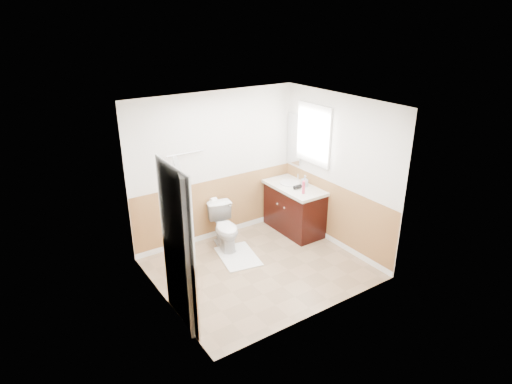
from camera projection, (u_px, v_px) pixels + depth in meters
floor at (260, 268)px, 6.59m from camera, size 3.00×3.00×0.00m
ceiling at (260, 104)px, 5.63m from camera, size 3.00×3.00×0.00m
wall_back at (216, 167)px, 7.11m from camera, size 3.00×0.00×3.00m
wall_front at (321, 228)px, 5.11m from camera, size 3.00×0.00×3.00m
wall_left at (160, 218)px, 5.34m from camera, size 0.00×3.00×3.00m
wall_right at (338, 173)px, 6.88m from camera, size 0.00×3.00×3.00m
wainscot_back at (218, 209)px, 7.39m from camera, size 3.00×0.00×3.00m
wainscot_front at (317, 281)px, 5.41m from camera, size 3.00×0.00×3.00m
wainscot_left at (166, 270)px, 5.64m from camera, size 0.00×2.60×2.60m
wainscot_right at (334, 215)px, 7.16m from camera, size 0.00×2.60×2.60m
toilet at (225, 227)px, 7.06m from camera, size 0.53×0.77×0.72m
bath_mat at (238, 256)px, 6.89m from camera, size 0.69×0.89×0.02m
vanity_cabinet at (294, 210)px, 7.60m from camera, size 0.55×1.10×0.80m
vanity_knob_left at (284, 208)px, 7.31m from camera, size 0.03×0.03×0.03m
vanity_knob_right at (277, 204)px, 7.46m from camera, size 0.03×0.03×0.03m
countertop at (295, 187)px, 7.43m from camera, size 0.60×1.15×0.05m
sink_basin at (290, 183)px, 7.54m from camera, size 0.36×0.36×0.02m
faucet at (298, 178)px, 7.61m from camera, size 0.02×0.02×0.14m
lotion_bottle at (304, 187)px, 7.07m from camera, size 0.05×0.05×0.22m
soap_dispenser at (305, 181)px, 7.37m from camera, size 0.10×0.10×0.20m
hair_dryer_body at (297, 187)px, 7.29m from camera, size 0.14×0.07×0.07m
hair_dryer_handle at (295, 188)px, 7.31m from camera, size 0.03×0.03×0.07m
mirror_panel at (294, 139)px, 7.60m from camera, size 0.02×0.35×0.90m
window_frame at (314, 134)px, 7.13m from camera, size 0.04×0.80×1.00m
window_glass at (314, 134)px, 7.13m from camera, size 0.01×0.70×0.90m
door at (184, 248)px, 5.14m from camera, size 0.29×0.78×2.04m
door_frame at (178, 249)px, 5.09m from camera, size 0.02×0.92×2.10m
door_knob at (177, 240)px, 5.45m from camera, size 0.06×0.06×0.06m
towel_bar at (185, 153)px, 6.66m from camera, size 0.62×0.02×0.02m
tp_holder_bar at (214, 201)px, 7.22m from camera, size 0.14×0.02×0.02m
tp_roll at (214, 201)px, 7.22m from camera, size 0.10×0.11×0.11m
tp_sheet at (214, 207)px, 7.26m from camera, size 0.10×0.01×0.16m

